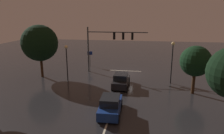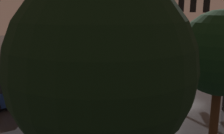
% 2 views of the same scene
% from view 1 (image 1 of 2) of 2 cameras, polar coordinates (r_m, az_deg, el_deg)
% --- Properties ---
extents(ground_plane, '(80.00, 80.00, 0.00)m').
position_cam_1_polar(ground_plane, '(31.66, 3.46, -1.78)').
color(ground_plane, '#232326').
extents(traffic_signal_assembly, '(9.05, 0.47, 6.89)m').
position_cam_1_polar(traffic_signal_assembly, '(31.34, -0.78, 7.28)').
color(traffic_signal_assembly, '#383A3D').
rests_on(traffic_signal_assembly, ground_plane).
extents(lane_dash_far, '(0.16, 2.20, 0.01)m').
position_cam_1_polar(lane_dash_far, '(27.85, 2.67, -4.03)').
color(lane_dash_far, beige).
rests_on(lane_dash_far, ground_plane).
extents(lane_dash_mid, '(0.16, 2.20, 0.01)m').
position_cam_1_polar(lane_dash_mid, '(22.28, 0.97, -8.85)').
color(lane_dash_mid, beige).
rests_on(lane_dash_mid, ground_plane).
extents(lane_dash_near, '(0.16, 2.20, 0.01)m').
position_cam_1_polar(lane_dash_near, '(17.00, -1.93, -16.74)').
color(lane_dash_near, beige).
rests_on(lane_dash_near, ground_plane).
extents(stop_bar, '(5.00, 0.16, 0.01)m').
position_cam_1_polar(stop_bar, '(33.15, 3.72, -1.03)').
color(stop_bar, beige).
rests_on(stop_bar, ground_plane).
extents(car_approaching, '(1.94, 4.39, 1.70)m').
position_cam_1_polar(car_approaching, '(25.81, 2.48, -3.68)').
color(car_approaching, black).
rests_on(car_approaching, ground_plane).
extents(car_distant, '(2.03, 4.42, 1.70)m').
position_cam_1_polar(car_distant, '(19.02, -0.43, -10.46)').
color(car_distant, navy).
rests_on(car_distant, ground_plane).
extents(street_lamp_left_kerb, '(0.44, 0.44, 5.42)m').
position_cam_1_polar(street_lamp_left_kerb, '(27.32, 16.19, 3.18)').
color(street_lamp_left_kerb, black).
rests_on(street_lamp_left_kerb, ground_plane).
extents(street_lamp_right_kerb, '(0.44, 0.44, 4.84)m').
position_cam_1_polar(street_lamp_right_kerb, '(27.92, -12.33, 2.93)').
color(street_lamp_right_kerb, black).
rests_on(street_lamp_right_kerb, ground_plane).
extents(route_sign, '(0.90, 0.15, 2.63)m').
position_cam_1_polar(route_sign, '(35.98, -6.08, 3.23)').
color(route_sign, '#383A3D').
rests_on(route_sign, ground_plane).
extents(tree_left_near, '(3.39, 3.39, 5.46)m').
position_cam_1_polar(tree_left_near, '(24.55, 21.89, 1.47)').
color(tree_left_near, '#382314').
rests_on(tree_left_near, ground_plane).
extents(tree_right_far, '(5.03, 5.03, 7.38)m').
position_cam_1_polar(tree_right_far, '(30.68, -19.18, 6.21)').
color(tree_right_far, '#382314').
rests_on(tree_right_far, ground_plane).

